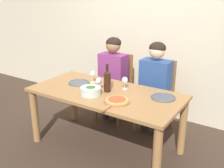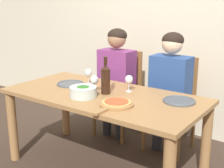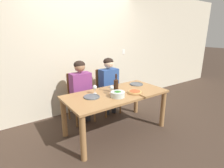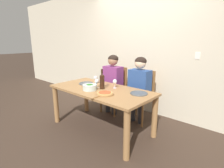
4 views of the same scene
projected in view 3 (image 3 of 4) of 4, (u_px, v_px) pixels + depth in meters
The scene contains 15 objects.
ground_plane at pixel (116, 130), 3.18m from camera, with size 40.00×40.00×0.00m, color #3D2D23.
back_wall at pixel (83, 50), 3.76m from camera, with size 10.00×0.06×2.70m.
dining_table at pixel (116, 99), 3.01m from camera, with size 1.75×0.85×0.72m.
chair_left at pixel (79, 96), 3.47m from camera, with size 0.42×0.42×0.96m.
chair_right at pixel (106, 90), 3.82m from camera, with size 0.42×0.42×0.96m.
person_woman at pixel (81, 86), 3.32m from camera, with size 0.47×0.51×1.22m.
person_man at pixel (109, 81), 3.67m from camera, with size 0.47×0.51×1.22m.
wine_bottle at pixel (116, 85), 2.96m from camera, with size 0.08×0.08×0.33m.
broccoli_bowl at pixel (118, 94), 2.79m from camera, with size 0.23×0.23×0.10m.
dinner_plate_left at pixel (92, 97), 2.78m from camera, with size 0.26×0.26×0.02m.
dinner_plate_right at pixel (136, 84), 3.45m from camera, with size 0.26×0.26×0.02m.
pizza_on_board at pixel (135, 92), 2.96m from camera, with size 0.27×0.41×0.04m.
wine_glass_left at pixel (95, 88), 2.91m from camera, with size 0.07×0.07×0.15m.
wine_glass_right at pixel (116, 83), 3.17m from camera, with size 0.07×0.07×0.15m.
wine_glass_centre at pixel (112, 88), 2.89m from camera, with size 0.07×0.07×0.15m.
Camera 3 is at (-1.66, -2.26, 1.72)m, focal length 28.00 mm.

